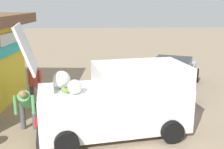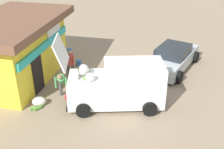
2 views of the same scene
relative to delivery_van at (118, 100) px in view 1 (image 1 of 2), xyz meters
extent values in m
plane|color=gray|center=(2.44, -0.07, -0.98)|extent=(60.00, 60.00, 0.00)
cube|color=white|center=(2.73, 3.70, 1.29)|extent=(1.50, 0.19, 0.60)
cube|color=white|center=(-0.02, 0.13, -0.22)|extent=(2.41, 4.30, 1.19)
cube|color=white|center=(0.11, -0.63, 0.68)|extent=(2.07, 2.77, 0.61)
cube|color=black|center=(0.32, -1.82, 0.65)|extent=(1.45, 0.34, 0.46)
cube|color=white|center=(-0.42, 2.32, 1.55)|extent=(1.60, 0.70, 1.16)
ellipsoid|color=silver|center=(-0.01, 1.54, 0.61)|extent=(0.57, 0.47, 0.47)
ellipsoid|color=silver|center=(-0.53, 1.14, 0.56)|extent=(0.44, 0.37, 0.37)
cylinder|color=#63913C|center=(-0.43, 1.38, 0.44)|extent=(0.27, 0.26, 0.12)
cylinder|color=olive|center=(0.06, 1.33, 0.43)|extent=(0.21, 0.14, 0.11)
cube|color=black|center=(-0.39, 2.17, -0.73)|extent=(1.62, 0.37, 0.16)
cube|color=red|center=(-1.05, 2.06, -0.16)|extent=(0.15, 0.08, 0.20)
cube|color=red|center=(0.27, 2.30, -0.16)|extent=(0.15, 0.08, 0.20)
cylinder|color=black|center=(-0.70, -1.40, -0.67)|extent=(0.32, 0.64, 0.61)
cylinder|color=black|center=(1.13, -1.07, -0.67)|extent=(0.32, 0.64, 0.61)
cylinder|color=black|center=(-1.18, 1.33, -0.67)|extent=(0.32, 0.64, 0.61)
cylinder|color=black|center=(0.65, 1.65, -0.67)|extent=(0.32, 0.64, 0.61)
cube|color=#B2B7BC|center=(3.99, -2.55, -0.47)|extent=(4.56, 3.26, 0.66)
cube|color=#1E2328|center=(3.99, -2.55, 0.08)|extent=(2.46, 2.19, 0.44)
cylinder|color=black|center=(4.94, -3.98, -0.66)|extent=(0.68, 0.46, 0.64)
cylinder|color=black|center=(5.68, -2.28, -0.66)|extent=(0.68, 0.46, 0.64)
cylinder|color=black|center=(2.31, -2.82, -0.66)|extent=(0.68, 0.46, 0.64)
cylinder|color=black|center=(3.05, -1.13, -0.66)|extent=(0.68, 0.46, 0.64)
cylinder|color=#4C4C51|center=(1.90, 2.57, -0.57)|extent=(0.15, 0.15, 0.82)
cylinder|color=#4C4C51|center=(2.06, 2.87, -0.57)|extent=(0.15, 0.15, 0.82)
cylinder|color=#CC4C3F|center=(1.98, 2.72, 0.14)|extent=(0.46, 0.46, 0.58)
sphere|color=tan|center=(1.98, 2.72, 0.54)|extent=(0.22, 0.22, 0.22)
cylinder|color=#3872B2|center=(1.98, 2.72, 0.67)|extent=(0.25, 0.25, 0.05)
cylinder|color=#CC4C3F|center=(1.86, 2.51, 0.15)|extent=(0.09, 0.09, 0.55)
cylinder|color=#CC4C3F|center=(2.09, 2.93, 0.15)|extent=(0.09, 0.09, 0.55)
cylinder|color=#4C4C51|center=(0.35, 2.42, -0.58)|extent=(0.15, 0.15, 0.79)
cylinder|color=#4C4C51|center=(0.34, 2.76, -0.58)|extent=(0.15, 0.15, 0.79)
cylinder|color=#4C9959|center=(0.14, 2.58, 0.00)|extent=(0.65, 0.36, 0.63)
sphere|color=#8C6647|center=(-0.14, 2.58, 0.26)|extent=(0.21, 0.21, 0.21)
cylinder|color=#4C9959|center=(-0.06, 2.34, -0.08)|extent=(0.09, 0.09, 0.53)
cylinder|color=#4C9959|center=(-0.07, 2.82, -0.08)|extent=(0.09, 0.09, 0.53)
cylinder|color=blue|center=(3.54, 2.71, -0.81)|extent=(0.30, 0.30, 0.33)
camera|label=1|loc=(-7.39, 0.54, 2.67)|focal=44.97mm
camera|label=2|loc=(-10.26, -1.13, 5.94)|focal=44.06mm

